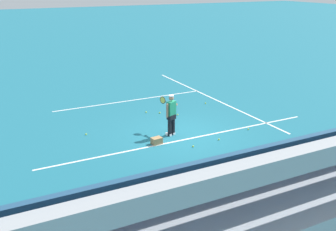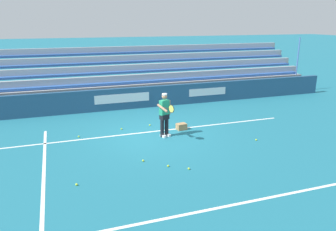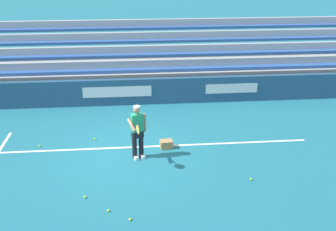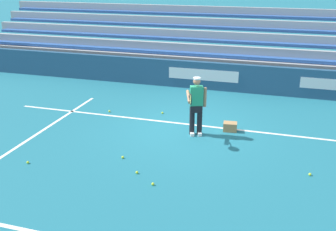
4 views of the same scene
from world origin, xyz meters
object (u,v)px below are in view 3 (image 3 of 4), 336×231
Objects in this scene: ball_box_cardboard at (166,144)px; tennis_ball_on_baseline at (95,139)px; tennis_player at (137,131)px; tennis_ball_midcourt at (108,211)px; tennis_ball_stray_back at (85,197)px; tennis_ball_far_right at (40,146)px; tennis_ball_by_box at (132,136)px; tennis_ball_far_left at (251,179)px; tennis_ball_near_player at (130,219)px.

ball_box_cardboard is 2.51m from tennis_ball_on_baseline.
tennis_ball_midcourt is (0.80, 2.69, -0.86)m from tennis_player.
ball_box_cardboard is 6.06× the size of tennis_ball_on_baseline.
tennis_player is at bearing -124.93° from tennis_ball_stray_back.
tennis_ball_on_baseline and tennis_ball_far_right have the same top height.
tennis_ball_far_left is at bearing 136.87° from tennis_ball_by_box.
tennis_player is 3.48m from tennis_ball_far_right.
tennis_ball_on_baseline is at bearing -33.02° from tennis_ball_far_left.
tennis_ball_on_baseline is 4.12m from tennis_ball_midcourt.
tennis_ball_near_player is at bearing 143.58° from tennis_ball_midcourt.
tennis_ball_on_baseline is 1.00× the size of tennis_ball_stray_back.
tennis_ball_far_right is 1.00× the size of tennis_ball_midcourt.
tennis_ball_far_left is (-4.58, 2.98, 0.00)m from tennis_ball_on_baseline.
ball_box_cardboard is 3.84m from tennis_ball_near_player.
tennis_ball_by_box is 1.00× the size of tennis_ball_far_left.
tennis_ball_far_left is (-2.20, 2.17, -0.10)m from ball_box_cardboard.
tennis_ball_by_box is 1.00× the size of tennis_ball_stray_back.
tennis_ball_stray_back is at bearing -45.30° from tennis_ball_midcourt.
tennis_ball_by_box is at bearing -43.13° from tennis_ball_far_left.
ball_box_cardboard is at bearing 173.97° from tennis_ball_far_right.
tennis_ball_by_box is at bearing -109.45° from tennis_ball_stray_back.
tennis_ball_near_player is (-0.53, 0.39, 0.00)m from tennis_ball_midcourt.
tennis_ball_far_left is (-3.39, -1.48, 0.00)m from tennis_ball_near_player.
tennis_ball_on_baseline and tennis_ball_midcourt have the same top height.
tennis_player reaches higher than tennis_ball_on_baseline.
tennis_ball_far_left is (-4.56, -0.45, 0.00)m from tennis_ball_stray_back.
tennis_ball_far_right and tennis_ball_stray_back have the same top height.
tennis_ball_far_right and tennis_ball_far_left have the same top height.
tennis_ball_far_right is at bearing -22.34° from tennis_ball_far_left.
tennis_ball_midcourt is 1.00× the size of tennis_ball_far_left.
tennis_player reaches higher than tennis_ball_stray_back.
tennis_ball_far_right is at bearing -17.39° from tennis_player.
tennis_player reaches higher than tennis_ball_far_right.
ball_box_cardboard is at bearing -132.02° from tennis_ball_stray_back.
tennis_ball_by_box is 3.08m from tennis_ball_far_right.
tennis_ball_on_baseline is 1.00× the size of tennis_ball_far_right.
tennis_ball_by_box is at bearing -83.20° from tennis_player.
tennis_ball_by_box is 1.00× the size of tennis_ball_near_player.
ball_box_cardboard is at bearing -108.05° from tennis_ball_near_player.
tennis_player is 2.18m from tennis_ball_on_baseline.
tennis_player is at bearing -27.09° from tennis_ball_far_left.
tennis_ball_near_player is (0.08, 4.58, 0.00)m from tennis_ball_by_box.
tennis_player is at bearing 136.50° from tennis_ball_on_baseline.
tennis_ball_far_right is at bearing -56.81° from tennis_ball_midcourt.
tennis_ball_far_right is at bearing -59.73° from tennis_ball_stray_back.
tennis_player reaches higher than tennis_ball_by_box.
tennis_ball_on_baseline is 1.00× the size of tennis_ball_by_box.
tennis_ball_stray_back is (1.17, -1.04, 0.00)m from tennis_ball_near_player.
tennis_ball_on_baseline is 1.00× the size of tennis_ball_near_player.
tennis_ball_near_player is (-1.19, 4.46, 0.00)m from tennis_ball_on_baseline.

